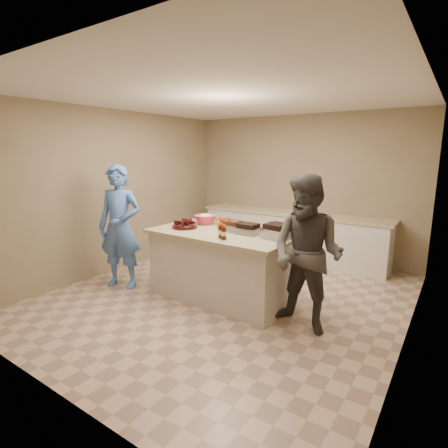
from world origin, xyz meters
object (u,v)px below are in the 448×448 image
Objects in this scene: island at (222,297)px; bbq_bottle_b at (221,238)px; coleslaw_bowl at (205,224)px; bbq_bottle_a at (224,240)px; roasting_pan at (277,238)px; guest_blue at (123,286)px; guest_gray at (303,328)px; rib_platter at (185,228)px; plastic_cup at (203,222)px; mustard_bottle at (218,228)px.

bbq_bottle_b is (0.19, -0.30, 0.94)m from island.
bbq_bottle_a is at bearing -39.57° from coleslaw_bowl.
coleslaw_bowl reaches higher than roasting_pan.
coleslaw_bowl reaches higher than bbq_bottle_a.
bbq_bottle_a is 2.00m from guest_blue.
island is at bearing 179.90° from guest_gray.
guest_blue is (-0.90, -0.41, -0.94)m from rib_platter.
bbq_bottle_b is at bearing -166.38° from guest_gray.
roasting_pan reaches higher than plastic_cup.
coleslaw_bowl reaches higher than guest_gray.
roasting_pan is at bearing -4.78° from guest_blue.
bbq_bottle_a is at bearing -39.86° from plastic_cup.
guest_gray is at bearing -7.67° from island.
rib_platter is at bearing 163.68° from bbq_bottle_a.
roasting_pan reaches higher than guest_gray.
coleslaw_bowl is 1.58m from guest_blue.
bbq_bottle_a is 0.11× the size of guest_blue.
guest_blue is at bearing -140.41° from coleslaw_bowl.
island reaches higher than guest_blue.
rib_platter is at bearing -169.25° from island.
plastic_cup reaches higher than guest_gray.
bbq_bottle_a reaches higher than rib_platter.
island is 10.04× the size of bbq_bottle_b.
island is 1.11m from rib_platter.
guest_gray is (1.87, -0.11, -0.94)m from rib_platter.
plastic_cup is at bearing 28.61° from guest_blue.
island is 5.47× the size of rib_platter.
island is at bearing -32.93° from plastic_cup.
bbq_bottle_b is 0.11× the size of guest_gray.
rib_platter is (-0.58, -0.10, 0.94)m from island.
bbq_bottle_a reaches higher than mustard_bottle.
guest_blue is (-1.75, -0.16, -0.94)m from bbq_bottle_a.
island is 1.57m from guest_blue.
mustard_bottle is 1.80m from guest_gray.
island is 14.89× the size of mustard_bottle.
plastic_cup is (-0.85, 0.72, 0.00)m from bbq_bottle_b.
bbq_bottle_b is 1.45m from guest_gray.
bbq_bottle_a reaches higher than guest_gray.
guest_blue is (-1.49, -0.51, 0.00)m from island.
guest_gray is at bearing 4.64° from bbq_bottle_b.
plastic_cup is (-0.92, 0.77, 0.00)m from bbq_bottle_a.
guest_gray is (1.81, -0.50, -0.94)m from coleslaw_bowl.
bbq_bottle_b is 1.48× the size of mustard_bottle.
plastic_cup is (-0.15, 0.13, 0.00)m from coleslaw_bowl.
rib_platter reaches higher than roasting_pan.
rib_platter reaches higher than guest_gray.
bbq_bottle_b is (0.70, -0.59, 0.00)m from coleslaw_bowl.
guest_blue is (-0.97, -0.81, -0.94)m from coleslaw_bowl.
bbq_bottle_b is at bearing -135.47° from roasting_pan.
coleslaw_bowl is at bearing -178.13° from roasting_pan.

